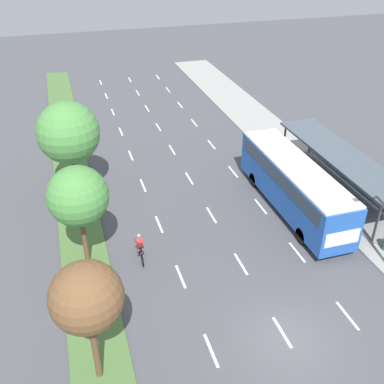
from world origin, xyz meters
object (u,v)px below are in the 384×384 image
(median_tree_second, at_px, (78,196))
(median_tree_nearest, at_px, (87,298))
(cyclist, at_px, (140,248))
(bus_shelter, at_px, (343,169))
(bus, at_px, (294,182))
(median_tree_third, at_px, (68,133))

(median_tree_second, bearing_deg, median_tree_nearest, -91.93)
(cyclist, distance_m, median_tree_nearest, 8.45)
(bus_shelter, distance_m, median_tree_second, 18.03)
(cyclist, xyz_separation_m, median_tree_second, (-2.87, 0.62, 3.57))
(median_tree_second, bearing_deg, cyclist, -12.27)
(bus, height_order, cyclist, bus)
(median_tree_nearest, relative_size, median_tree_second, 1.00)
(bus_shelter, bearing_deg, median_tree_second, -171.83)
(bus_shelter, height_order, cyclist, bus_shelter)
(bus_shelter, relative_size, median_tree_third, 1.88)
(bus, relative_size, median_tree_third, 1.70)
(bus, bearing_deg, median_tree_second, -173.23)
(bus_shelter, relative_size, median_tree_nearest, 2.13)
(median_tree_nearest, distance_m, median_tree_second, 7.53)
(bus, distance_m, median_tree_third, 14.86)
(median_tree_nearest, height_order, median_tree_third, median_tree_third)
(median_tree_second, relative_size, median_tree_third, 0.88)
(cyclist, bearing_deg, median_tree_nearest, -114.36)
(bus, distance_m, median_tree_nearest, 16.60)
(bus, relative_size, median_tree_nearest, 1.93)
(bus_shelter, xyz_separation_m, median_tree_nearest, (-17.93, -10.06, 2.66))
(bus, bearing_deg, median_tree_nearest, -146.25)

